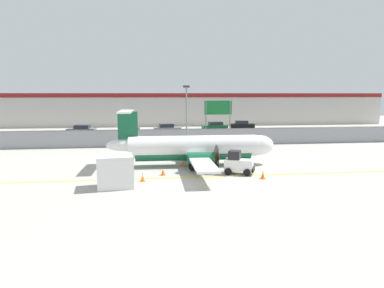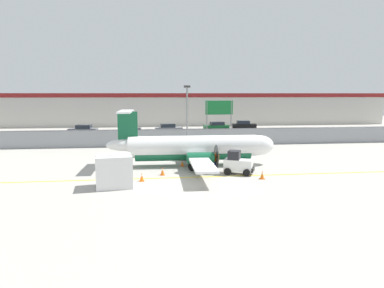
# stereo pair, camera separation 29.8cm
# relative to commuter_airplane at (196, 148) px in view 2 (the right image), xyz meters

# --- Properties ---
(ground_plane) EXTENTS (140.00, 140.00, 0.01)m
(ground_plane) POSITION_rel_commuter_airplane_xyz_m (-0.43, -4.32, -1.60)
(ground_plane) COLOR #ADA89E
(perimeter_fence) EXTENTS (98.00, 0.10, 2.10)m
(perimeter_fence) POSITION_rel_commuter_airplane_xyz_m (-0.43, 11.68, -0.49)
(perimeter_fence) COLOR gray
(perimeter_fence) RESTS_ON ground
(parking_lot_strip) EXTENTS (98.00, 17.00, 0.12)m
(parking_lot_strip) POSITION_rel_commuter_airplane_xyz_m (-0.43, 23.18, -1.54)
(parking_lot_strip) COLOR #38383A
(parking_lot_strip) RESTS_ON ground
(background_building) EXTENTS (91.00, 8.10, 6.50)m
(background_building) POSITION_rel_commuter_airplane_xyz_m (-0.43, 41.67, 1.66)
(background_building) COLOR beige
(background_building) RESTS_ON ground
(commuter_airplane) EXTENTS (14.93, 16.02, 4.92)m
(commuter_airplane) POSITION_rel_commuter_airplane_xyz_m (0.00, 0.00, 0.00)
(commuter_airplane) COLOR white
(commuter_airplane) RESTS_ON ground
(baggage_tug) EXTENTS (2.58, 2.10, 1.88)m
(baggage_tug) POSITION_rel_commuter_airplane_xyz_m (2.84, -3.66, -0.75)
(baggage_tug) COLOR silver
(baggage_tug) RESTS_ON ground
(ground_crew_worker) EXTENTS (0.48, 0.48, 1.70)m
(ground_crew_worker) POSITION_rel_commuter_airplane_xyz_m (1.32, -2.51, -0.65)
(ground_crew_worker) COLOR #191E4C
(ground_crew_worker) RESTS_ON ground
(cargo_container) EXTENTS (2.64, 2.29, 2.20)m
(cargo_container) POSITION_rel_commuter_airplane_xyz_m (-6.54, -6.38, -0.50)
(cargo_container) COLOR silver
(cargo_container) RESTS_ON ground
(traffic_cone_near_left) EXTENTS (0.36, 0.36, 0.64)m
(traffic_cone_near_left) POSITION_rel_commuter_airplane_xyz_m (-3.14, -3.32, -1.29)
(traffic_cone_near_left) COLOR orange
(traffic_cone_near_left) RESTS_ON ground
(traffic_cone_near_right) EXTENTS (0.36, 0.36, 0.64)m
(traffic_cone_near_right) POSITION_rel_commuter_airplane_xyz_m (-1.27, -0.13, -1.29)
(traffic_cone_near_right) COLOR orange
(traffic_cone_near_right) RESTS_ON ground
(traffic_cone_far_left) EXTENTS (0.36, 0.36, 0.64)m
(traffic_cone_far_left) POSITION_rel_commuter_airplane_xyz_m (4.28, -5.47, -1.29)
(traffic_cone_far_left) COLOR orange
(traffic_cone_far_left) RESTS_ON ground
(traffic_cone_far_right) EXTENTS (0.36, 0.36, 0.64)m
(traffic_cone_far_right) POSITION_rel_commuter_airplane_xyz_m (-4.71, -5.07, -1.29)
(traffic_cone_far_right) COLOR orange
(traffic_cone_far_right) RESTS_ON ground
(parked_car_0) EXTENTS (4.34, 2.30, 1.58)m
(parked_car_0) POSITION_rel_commuter_airplane_xyz_m (-14.27, 23.83, -0.71)
(parked_car_0) COLOR slate
(parked_car_0) RESTS_ON parking_lot_strip
(parked_car_1) EXTENTS (4.24, 2.08, 1.58)m
(parked_car_1) POSITION_rel_commuter_airplane_xyz_m (-6.59, 17.80, -0.71)
(parked_car_1) COLOR silver
(parked_car_1) RESTS_ON parking_lot_strip
(parked_car_2) EXTENTS (4.35, 2.33, 1.58)m
(parked_car_2) POSITION_rel_commuter_airplane_xyz_m (-1.23, 24.13, -0.71)
(parked_car_2) COLOR gray
(parked_car_2) RESTS_ON parking_lot_strip
(parked_car_3) EXTENTS (4.36, 2.35, 1.58)m
(parked_car_3) POSITION_rel_commuter_airplane_xyz_m (7.04, 27.02, -0.71)
(parked_car_3) COLOR #19662D
(parked_car_3) RESTS_ON parking_lot_strip
(parked_car_4) EXTENTS (4.39, 2.43, 1.58)m
(parked_car_4) POSITION_rel_commuter_airplane_xyz_m (12.32, 29.00, -0.71)
(parked_car_4) COLOR black
(parked_car_4) RESTS_ON parking_lot_strip
(apron_light_pole) EXTENTS (0.70, 0.30, 7.27)m
(apron_light_pole) POSITION_rel_commuter_airplane_xyz_m (0.02, 7.96, 2.70)
(apron_light_pole) COLOR slate
(apron_light_pole) RESTS_ON ground
(highway_sign) EXTENTS (3.60, 0.14, 5.50)m
(highway_sign) POSITION_rel_commuter_airplane_xyz_m (4.84, 13.98, 2.54)
(highway_sign) COLOR slate
(highway_sign) RESTS_ON ground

